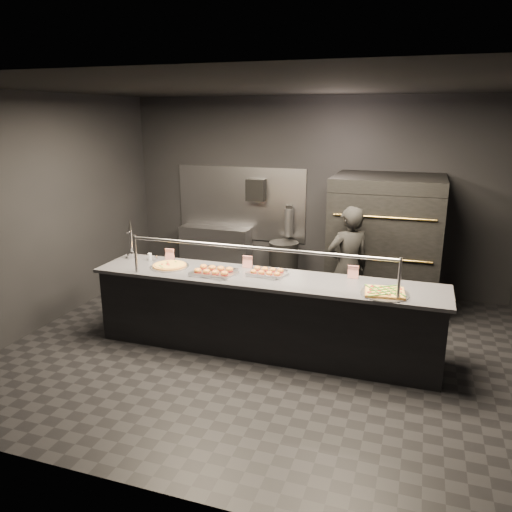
% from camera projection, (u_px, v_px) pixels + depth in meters
% --- Properties ---
extents(room, '(6.04, 6.00, 3.00)m').
position_uv_depth(room, '(264.00, 227.00, 5.64)').
color(room, black).
rests_on(room, ground).
extents(service_counter, '(4.10, 0.78, 1.37)m').
position_uv_depth(service_counter, '(264.00, 314.00, 5.87)').
color(service_counter, black).
rests_on(service_counter, ground).
extents(pizza_oven, '(1.50, 1.23, 1.91)m').
position_uv_depth(pizza_oven, '(385.00, 242.00, 7.10)').
color(pizza_oven, black).
rests_on(pizza_oven, ground).
extents(prep_shelf, '(1.20, 0.35, 0.90)m').
position_uv_depth(prep_shelf, '(216.00, 253.00, 8.48)').
color(prep_shelf, '#99999E').
rests_on(prep_shelf, ground).
extents(towel_dispenser, '(0.30, 0.20, 0.35)m').
position_uv_depth(towel_dispenser, '(256.00, 190.00, 8.03)').
color(towel_dispenser, black).
rests_on(towel_dispenser, room).
extents(fire_extinguisher, '(0.14, 0.14, 0.51)m').
position_uv_depth(fire_extinguisher, '(289.00, 222.00, 8.00)').
color(fire_extinguisher, '#B2B2B7').
rests_on(fire_extinguisher, room).
extents(beer_tap, '(0.13, 0.19, 0.51)m').
position_uv_depth(beer_tap, '(132.00, 247.00, 6.46)').
color(beer_tap, silver).
rests_on(beer_tap, service_counter).
extents(round_pizza, '(0.47, 0.47, 0.03)m').
position_uv_depth(round_pizza, '(170.00, 266.00, 6.12)').
color(round_pizza, silver).
rests_on(round_pizza, service_counter).
extents(slider_tray_a, '(0.57, 0.48, 0.08)m').
position_uv_depth(slider_tray_a, '(214.00, 271.00, 5.85)').
color(slider_tray_a, silver).
rests_on(slider_tray_a, service_counter).
extents(slider_tray_b, '(0.50, 0.43, 0.07)m').
position_uv_depth(slider_tray_b, '(267.00, 272.00, 5.83)').
color(slider_tray_b, silver).
rests_on(slider_tray_b, service_counter).
extents(square_pizza, '(0.51, 0.51, 0.05)m').
position_uv_depth(square_pizza, '(385.00, 292.00, 5.19)').
color(square_pizza, silver).
rests_on(square_pizza, service_counter).
extents(condiment_jar, '(0.14, 0.05, 0.09)m').
position_uv_depth(condiment_jar, '(152.00, 257.00, 6.39)').
color(condiment_jar, silver).
rests_on(condiment_jar, service_counter).
extents(tent_cards, '(2.46, 0.04, 0.15)m').
position_uv_depth(tent_cards, '(253.00, 262.00, 6.05)').
color(tent_cards, white).
rests_on(tent_cards, service_counter).
extents(trash_bin, '(0.47, 0.47, 0.78)m').
position_uv_depth(trash_bin, '(284.00, 266.00, 7.97)').
color(trash_bin, black).
rests_on(trash_bin, ground).
extents(worker, '(0.70, 0.65, 1.61)m').
position_uv_depth(worker, '(348.00, 267.00, 6.53)').
color(worker, black).
rests_on(worker, ground).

